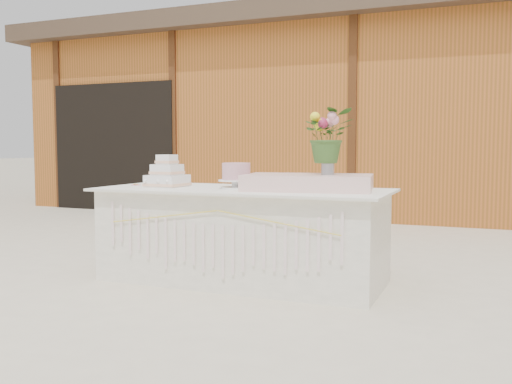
{
  "coord_description": "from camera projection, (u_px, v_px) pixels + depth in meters",
  "views": [
    {
      "loc": [
        1.87,
        -4.26,
        1.12
      ],
      "look_at": [
        0.0,
        0.3,
        0.72
      ],
      "focal_mm": 40.0,
      "sensor_mm": 36.0,
      "label": 1
    }
  ],
  "objects": [
    {
      "name": "ground",
      "position": [
        242.0,
        281.0,
        4.73
      ],
      "size": [
        80.0,
        80.0,
        0.0
      ],
      "primitive_type": "plane",
      "color": "beige",
      "rests_on": "ground"
    },
    {
      "name": "barn",
      "position": [
        377.0,
        115.0,
        10.12
      ],
      "size": [
        12.6,
        4.6,
        3.3
      ],
      "color": "#A95723",
      "rests_on": "ground"
    },
    {
      "name": "cake_table",
      "position": [
        242.0,
        235.0,
        4.69
      ],
      "size": [
        2.4,
        1.0,
        0.77
      ],
      "color": "white",
      "rests_on": "ground"
    },
    {
      "name": "wedding_cake",
      "position": [
        167.0,
        176.0,
        4.89
      ],
      "size": [
        0.32,
        0.32,
        0.27
      ],
      "rotation": [
        0.0,
        0.0,
        -0.06
      ],
      "color": "white",
      "rests_on": "cake_table"
    },
    {
      "name": "pink_cake_stand",
      "position": [
        236.0,
        174.0,
        4.64
      ],
      "size": [
        0.29,
        0.29,
        0.21
      ],
      "color": "white",
      "rests_on": "cake_table"
    },
    {
      "name": "satin_runner",
      "position": [
        308.0,
        182.0,
        4.48
      ],
      "size": [
        1.06,
        0.71,
        0.12
      ],
      "primitive_type": "cube",
      "rotation": [
        0.0,
        0.0,
        0.15
      ],
      "color": "beige",
      "rests_on": "cake_table"
    },
    {
      "name": "flower_vase",
      "position": [
        328.0,
        166.0,
        4.45
      ],
      "size": [
        0.1,
        0.1,
        0.14
      ],
      "primitive_type": "cylinder",
      "color": "#A5A5A9",
      "rests_on": "satin_runner"
    },
    {
      "name": "bouquet",
      "position": [
        328.0,
        129.0,
        4.43
      ],
      "size": [
        0.49,
        0.46,
        0.43
      ],
      "primitive_type": "imported",
      "rotation": [
        0.0,
        0.0,
        0.44
      ],
      "color": "#365C24",
      "rests_on": "flower_vase"
    },
    {
      "name": "loose_flowers",
      "position": [
        148.0,
        184.0,
        5.15
      ],
      "size": [
        0.17,
        0.32,
        0.02
      ],
      "primitive_type": null,
      "rotation": [
        0.0,
        0.0,
        -0.15
      ],
      "color": "pink",
      "rests_on": "cake_table"
    }
  ]
}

